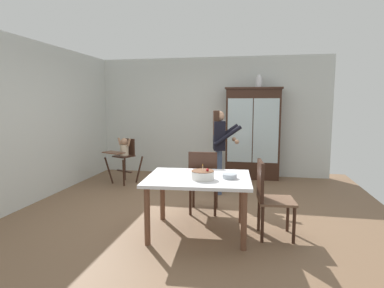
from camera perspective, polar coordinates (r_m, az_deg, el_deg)
name	(u,v)px	position (r m, az deg, el deg)	size (l,w,h in m)	color
ground_plane	(188,209)	(5.17, -0.69, -11.52)	(6.24, 6.24, 0.00)	brown
wall_back	(211,117)	(7.49, 3.35, 4.87)	(5.32, 0.06, 2.70)	silver
wall_left	(35,122)	(6.01, -26.15, 3.54)	(0.06, 5.32, 2.70)	silver
china_cabinet	(253,133)	(7.19, 10.74, 1.90)	(1.21, 0.48, 2.00)	#382116
ceramic_vase	(259,82)	(7.17, 11.82, 10.77)	(0.13, 0.13, 0.27)	white
high_chair_with_toddler	(124,152)	(6.79, -12.01, -1.43)	(0.76, 0.83, 0.95)	#382116
adult_person	(219,141)	(5.87, 4.89, 0.45)	(0.57, 0.55, 1.53)	#3D4C6B
dining_table	(198,184)	(4.10, 1.15, -7.15)	(1.37, 1.11, 0.74)	silver
birthday_cake	(203,175)	(3.94, 1.92, -5.50)	(0.28, 0.28, 0.19)	white
serving_bowl	(229,176)	(4.02, 6.68, -5.68)	(0.18, 0.18, 0.06)	#B2BCC6
dining_chair_far_side	(203,178)	(4.83, 2.03, -6.01)	(0.47, 0.47, 0.96)	#382116
dining_chair_right_end	(268,193)	(4.12, 13.37, -8.53)	(0.48, 0.48, 0.96)	#382116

